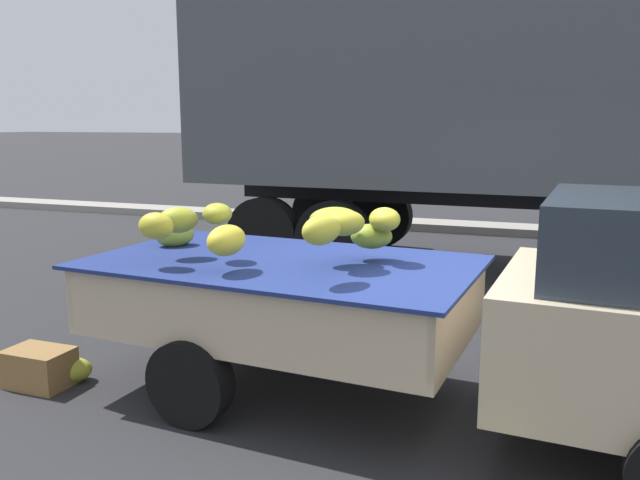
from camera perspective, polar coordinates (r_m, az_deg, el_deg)
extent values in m
plane|color=#28282B|center=(5.07, 10.42, -14.75)|extent=(220.00, 220.00, 0.00)
cube|color=gray|center=(13.02, 16.56, 0.89)|extent=(80.00, 0.80, 0.16)
cube|color=#CCB793|center=(5.13, -3.36, -7.33)|extent=(2.97, 1.84, 0.08)
cube|color=#CCB793|center=(5.75, 0.25, -2.67)|extent=(2.85, 0.26, 0.44)
cube|color=#CCB793|center=(4.40, -8.18, -6.92)|extent=(2.85, 0.26, 0.44)
cube|color=#CCB793|center=(4.61, 12.41, -6.28)|extent=(0.17, 1.63, 0.44)
cube|color=#CCB793|center=(5.83, -15.75, -2.90)|extent=(0.17, 1.63, 0.44)
cube|color=#B21914|center=(5.79, 0.37, -3.00)|extent=(2.74, 0.21, 0.07)
cube|color=navy|center=(5.01, -3.42, -1.98)|extent=(3.10, 1.97, 0.03)
ellipsoid|color=gold|center=(4.21, 0.14, 0.90)|extent=(0.28, 0.39, 0.20)
ellipsoid|color=#9BA229|center=(4.78, 1.30, 1.87)|extent=(0.45, 0.41, 0.18)
ellipsoid|color=yellow|center=(4.60, -8.33, -0.02)|extent=(0.25, 0.38, 0.22)
ellipsoid|color=gold|center=(4.87, 5.78, 1.85)|extent=(0.34, 0.36, 0.18)
ellipsoid|color=gold|center=(4.85, -14.40, 1.23)|extent=(0.27, 0.22, 0.20)
ellipsoid|color=gold|center=(5.16, -12.54, 1.75)|extent=(0.39, 0.38, 0.20)
ellipsoid|color=olive|center=(5.70, -12.79, 0.41)|extent=(0.39, 0.41, 0.20)
ellipsoid|color=gold|center=(4.99, -9.14, 2.33)|extent=(0.34, 0.35, 0.16)
ellipsoid|color=olive|center=(4.97, 4.61, 0.34)|extent=(0.39, 0.34, 0.19)
ellipsoid|color=gold|center=(4.61, 2.17, 1.52)|extent=(0.38, 0.40, 0.19)
cylinder|color=black|center=(6.03, -2.74, -7.20)|extent=(0.65, 0.25, 0.64)
cylinder|color=black|center=(4.76, -11.50, -12.31)|extent=(0.65, 0.25, 0.64)
cube|color=#4C5156|center=(9.52, 25.38, 12.21)|extent=(12.05, 2.73, 2.70)
cube|color=black|center=(9.56, 24.68, 3.22)|extent=(11.05, 0.62, 0.30)
cylinder|color=black|center=(11.21, 5.41, 2.17)|extent=(1.09, 0.32, 1.08)
cylinder|color=black|center=(8.95, 1.25, 0.11)|extent=(1.09, 0.32, 1.08)
cylinder|color=black|center=(11.54, 0.24, 2.46)|extent=(1.09, 0.32, 1.08)
cylinder|color=black|center=(9.36, -4.98, 0.54)|extent=(1.09, 0.32, 1.08)
ellipsoid|color=#A9B232|center=(5.85, -21.25, -10.73)|extent=(0.40, 0.36, 0.21)
cube|color=olive|center=(5.85, -23.73, -10.36)|extent=(0.52, 0.37, 0.31)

